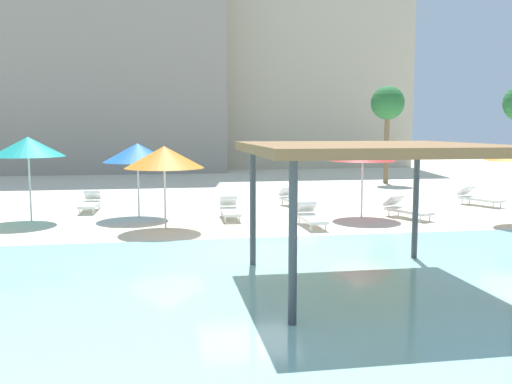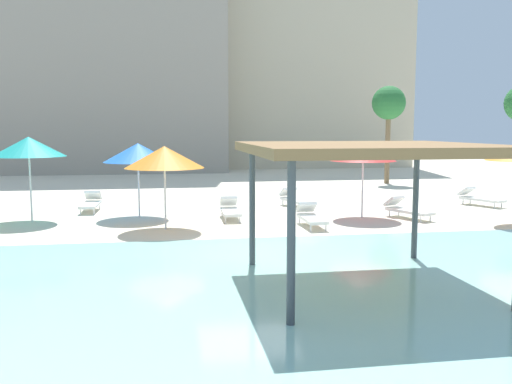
# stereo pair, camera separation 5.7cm
# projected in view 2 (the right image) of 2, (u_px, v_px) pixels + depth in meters

# --- Properties ---
(ground_plane) EXTENTS (80.00, 80.00, 0.00)m
(ground_plane) POSITION_uv_depth(u_px,v_px,m) (247.00, 251.00, 14.20)
(ground_plane) COLOR beige
(lagoon_water) EXTENTS (44.00, 13.50, 0.04)m
(lagoon_water) POSITION_uv_depth(u_px,v_px,m) (293.00, 320.00, 9.05)
(lagoon_water) COLOR #99D1C6
(lagoon_water) RESTS_ON ground
(shade_pavilion) EXTENTS (4.65, 4.65, 2.86)m
(shade_pavilion) POSITION_uv_depth(u_px,v_px,m) (368.00, 152.00, 10.74)
(shade_pavilion) COLOR #42474C
(shade_pavilion) RESTS_ON ground
(beach_umbrella_blue_1) EXTENTS (2.42, 2.42, 2.63)m
(beach_umbrella_blue_1) POSITION_uv_depth(u_px,v_px,m) (138.00, 153.00, 19.35)
(beach_umbrella_blue_1) COLOR silver
(beach_umbrella_blue_1) RESTS_ON ground
(beach_umbrella_orange_2) EXTENTS (2.47, 2.47, 2.61)m
(beach_umbrella_orange_2) POSITION_uv_depth(u_px,v_px,m) (164.00, 157.00, 17.03)
(beach_umbrella_orange_2) COLOR silver
(beach_umbrella_orange_2) RESTS_ON ground
(beach_umbrella_teal_3) EXTENTS (2.42, 2.42, 2.87)m
(beach_umbrella_teal_3) POSITION_uv_depth(u_px,v_px,m) (29.00, 147.00, 18.50)
(beach_umbrella_teal_3) COLOR silver
(beach_umbrella_teal_3) RESTS_ON ground
(beach_umbrella_red_4) EXTENTS (2.30, 2.30, 2.65)m
(beach_umbrella_red_4) POSITION_uv_depth(u_px,v_px,m) (363.00, 152.00, 19.26)
(beach_umbrella_red_4) COLOR silver
(beach_umbrella_red_4) RESTS_ON ground
(lounge_chair_0) EXTENTS (1.32, 1.98, 0.74)m
(lounge_chair_0) POSITION_uv_depth(u_px,v_px,m) (478.00, 197.00, 22.55)
(lounge_chair_0) COLOR white
(lounge_chair_0) RESTS_ON ground
(lounge_chair_1) EXTENTS (1.28, 1.98, 0.74)m
(lounge_chair_1) POSITION_uv_depth(u_px,v_px,m) (406.00, 209.00, 19.38)
(lounge_chair_1) COLOR white
(lounge_chair_1) RESTS_ON ground
(lounge_chair_2) EXTENTS (0.64, 1.91, 0.74)m
(lounge_chair_2) POSITION_uv_depth(u_px,v_px,m) (230.00, 209.00, 19.29)
(lounge_chair_2) COLOR white
(lounge_chair_2) RESTS_ON ground
(lounge_chair_4) EXTENTS (1.03, 1.98, 0.74)m
(lounge_chair_4) POSITION_uv_depth(u_px,v_px,m) (294.00, 198.00, 22.25)
(lounge_chair_4) COLOR white
(lounge_chair_4) RESTS_ON ground
(lounge_chair_5) EXTENTS (0.61, 1.90, 0.74)m
(lounge_chair_5) POSITION_uv_depth(u_px,v_px,m) (311.00, 216.00, 17.78)
(lounge_chair_5) COLOR white
(lounge_chair_5) RESTS_ON ground
(lounge_chair_6) EXTENTS (0.66, 1.91, 0.74)m
(lounge_chair_6) POSITION_uv_depth(u_px,v_px,m) (91.00, 203.00, 21.03)
(lounge_chair_6) COLOR white
(lounge_chair_6) RESTS_ON ground
(palm_tree_0) EXTENTS (1.90, 1.90, 5.53)m
(palm_tree_0) POSITION_uv_depth(u_px,v_px,m) (389.00, 105.00, 31.14)
(palm_tree_0) COLOR brown
(palm_tree_0) RESTS_ON ground
(hotel_block_0) EXTENTS (22.65, 10.20, 19.16)m
(hotel_block_0) POSITION_uv_depth(u_px,v_px,m) (69.00, 41.00, 40.91)
(hotel_block_0) COLOR #9E9384
(hotel_block_0) RESTS_ON ground
(hotel_block_1) EXTENTS (17.34, 8.99, 20.15)m
(hotel_block_1) POSITION_uv_depth(u_px,v_px,m) (296.00, 45.00, 46.33)
(hotel_block_1) COLOR beige
(hotel_block_1) RESTS_ON ground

